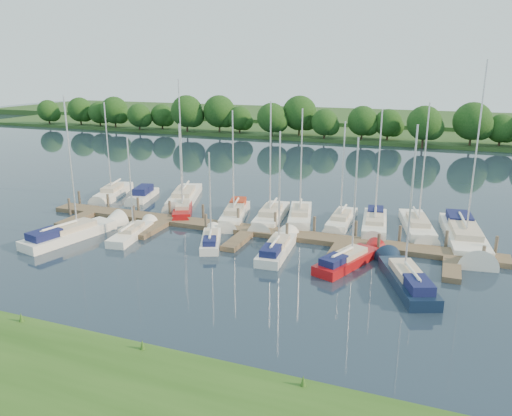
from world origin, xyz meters
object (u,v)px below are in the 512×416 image
(dock, at_px, (248,232))
(motorboat, at_px, (143,196))
(sailboat_n_0, at_px, (113,194))
(sailboat_s_2, at_px, (211,241))
(sailboat_n_5, at_px, (271,218))

(dock, bearing_deg, motorboat, 155.34)
(dock, xyz_separation_m, sailboat_n_0, (-18.36, 6.48, 0.08))
(sailboat_n_0, height_order, motorboat, sailboat_n_0)
(sailboat_n_0, xyz_separation_m, sailboat_s_2, (16.47, -9.69, 0.03))
(dock, distance_m, sailboat_n_0, 19.47)
(sailboat_n_5, xyz_separation_m, sailboat_s_2, (-2.36, -7.59, 0.03))
(sailboat_n_0, height_order, sailboat_n_5, sailboat_n_5)
(dock, height_order, motorboat, motorboat)
(dock, relative_size, sailboat_n_0, 3.80)
(dock, height_order, sailboat_n_0, sailboat_n_0)
(sailboat_n_0, bearing_deg, sailboat_s_2, 134.56)
(sailboat_n_0, bearing_deg, motorboat, 169.29)
(motorboat, height_order, sailboat_s_2, sailboat_s_2)
(dock, distance_m, sailboat_s_2, 3.72)
(sailboat_n_0, xyz_separation_m, motorboat, (3.65, 0.27, 0.06))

